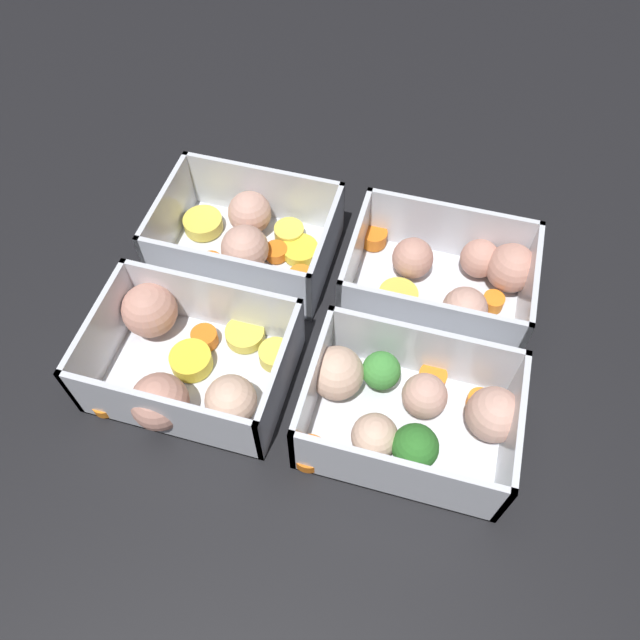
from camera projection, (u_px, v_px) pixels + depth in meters
ground_plane at (320, 334)px, 0.58m from camera, size 4.00×4.00×0.00m
container_near_left at (185, 362)px, 0.53m from camera, size 0.17×0.15×0.07m
container_near_right at (407, 409)px, 0.51m from camera, size 0.19×0.13×0.07m
container_far_left at (248, 237)px, 0.61m from camera, size 0.17×0.12×0.07m
container_far_right at (452, 277)px, 0.58m from camera, size 0.18×0.13×0.07m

